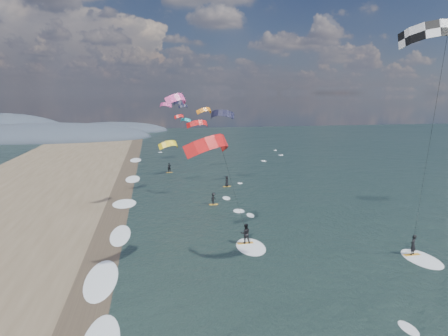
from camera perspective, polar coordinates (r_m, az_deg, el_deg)
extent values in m
plane|color=black|center=(26.29, 7.49, -20.35)|extent=(260.00, 260.00, 0.00)
cube|color=#382D23|center=(34.41, -18.12, -12.84)|extent=(3.00, 240.00, 0.00)
ellipsoid|color=#3D4756|center=(126.27, -25.73, 3.95)|extent=(64.00, 24.00, 10.00)
ellipsoid|color=#3D4756|center=(142.61, -16.66, 5.32)|extent=(40.00, 18.00, 7.00)
cube|color=gold|center=(37.00, 26.73, -11.74)|extent=(1.47, 0.44, 0.06)
imported|color=black|center=(36.66, 26.86, -10.38)|extent=(0.79, 0.70, 1.81)
ellipsoid|color=white|center=(36.62, 27.87, -12.14)|extent=(2.60, 4.20, 0.12)
cylinder|color=black|center=(31.07, 28.65, 1.98)|extent=(0.02, 0.02, 17.86)
cube|color=gold|center=(35.61, 3.28, -11.37)|extent=(1.48, 0.46, 0.07)
imported|color=black|center=(35.25, 3.30, -9.91)|extent=(0.99, 0.81, 1.88)
ellipsoid|color=white|center=(34.98, 4.09, -11.88)|extent=(2.60, 4.20, 0.12)
cylinder|color=black|center=(30.57, 1.57, -3.59)|extent=(0.02, 0.02, 11.52)
cube|color=gold|center=(47.26, -1.61, -5.58)|extent=(1.10, 0.35, 0.05)
imported|color=black|center=(47.04, -1.61, -4.66)|extent=(1.06, 1.11, 1.51)
cube|color=gold|center=(56.21, 0.42, -2.82)|extent=(1.10, 0.35, 0.05)
imported|color=black|center=(56.02, 0.42, -2.02)|extent=(0.77, 0.90, 1.56)
cube|color=gold|center=(66.82, -8.33, -0.66)|extent=(1.10, 0.35, 0.05)
imported|color=black|center=(66.64, -8.35, 0.08)|extent=(0.63, 0.42, 1.71)
ellipsoid|color=white|center=(30.67, -16.77, -15.86)|extent=(2.40, 5.40, 0.11)
ellipsoid|color=white|center=(38.87, -15.42, -9.84)|extent=(2.40, 5.40, 0.11)
ellipsoid|color=white|center=(49.28, -14.44, -5.26)|extent=(2.40, 5.40, 0.11)
ellipsoid|color=white|center=(62.81, -13.67, -1.66)|extent=(2.40, 5.40, 0.11)
ellipsoid|color=white|center=(80.45, -13.07, 1.18)|extent=(2.40, 5.40, 0.11)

